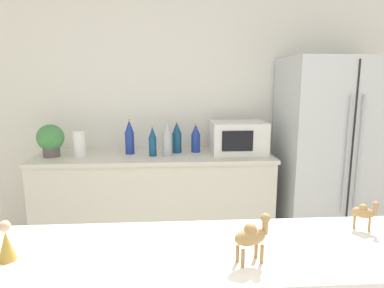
# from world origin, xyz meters

# --- Properties ---
(wall_back) EXTENTS (8.00, 0.06, 2.55)m
(wall_back) POSITION_xyz_m (0.00, 2.73, 1.27)
(wall_back) COLOR white
(wall_back) RESTS_ON ground_plane
(back_counter) EXTENTS (2.07, 0.63, 0.90)m
(back_counter) POSITION_xyz_m (-0.26, 2.40, 0.45)
(back_counter) COLOR silver
(back_counter) RESTS_ON ground_plane
(refrigerator) EXTENTS (0.89, 0.70, 1.74)m
(refrigerator) POSITION_xyz_m (1.33, 2.34, 0.87)
(refrigerator) COLOR silver
(refrigerator) RESTS_ON ground_plane
(potted_plant) EXTENTS (0.23, 0.23, 0.28)m
(potted_plant) POSITION_xyz_m (-1.13, 2.37, 1.05)
(potted_plant) COLOR #595451
(potted_plant) RESTS_ON back_counter
(paper_towel_roll) EXTENTS (0.11, 0.11, 0.22)m
(paper_towel_roll) POSITION_xyz_m (-0.89, 2.35, 1.01)
(paper_towel_roll) COLOR white
(paper_towel_roll) RESTS_ON back_counter
(microwave) EXTENTS (0.48, 0.37, 0.28)m
(microwave) POSITION_xyz_m (0.49, 2.42, 1.04)
(microwave) COLOR white
(microwave) RESTS_ON back_counter
(back_bottle_0) EXTENTS (0.08, 0.08, 0.30)m
(back_bottle_0) POSITION_xyz_m (-0.14, 2.34, 1.04)
(back_bottle_0) COLOR #B2B7BC
(back_bottle_0) RESTS_ON back_counter
(back_bottle_1) EXTENTS (0.08, 0.08, 0.26)m
(back_bottle_1) POSITION_xyz_m (0.11, 2.47, 1.02)
(back_bottle_1) COLOR navy
(back_bottle_1) RESTS_ON back_counter
(back_bottle_2) EXTENTS (0.08, 0.08, 0.29)m
(back_bottle_2) POSITION_xyz_m (-0.06, 2.46, 1.03)
(back_bottle_2) COLOR navy
(back_bottle_2) RESTS_ON back_counter
(back_bottle_3) EXTENTS (0.08, 0.08, 0.31)m
(back_bottle_3) POSITION_xyz_m (-0.47, 2.44, 1.04)
(back_bottle_3) COLOR navy
(back_bottle_3) RESTS_ON back_counter
(back_bottle_4) EXTENTS (0.07, 0.07, 0.26)m
(back_bottle_4) POSITION_xyz_m (-0.27, 2.34, 1.02)
(back_bottle_4) COLOR navy
(back_bottle_4) RESTS_ON back_counter
(camel_figurine) EXTENTS (0.13, 0.09, 0.16)m
(camel_figurine) POSITION_xyz_m (0.14, 0.43, 1.06)
(camel_figurine) COLOR #A87F4C
(camel_figurine) RESTS_ON bar_counter
(camel_figurine_second) EXTENTS (0.09, 0.08, 0.12)m
(camel_figurine_second) POSITION_xyz_m (0.64, 0.65, 1.04)
(camel_figurine_second) COLOR #A87F4C
(camel_figurine_second) RESTS_ON bar_counter
(wise_man_figurine_crimson) EXTENTS (0.06, 0.06, 0.14)m
(wise_man_figurine_crimson) POSITION_xyz_m (-0.65, 0.50, 1.03)
(wise_man_figurine_crimson) COLOR #B28933
(wise_man_figurine_crimson) RESTS_ON bar_counter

